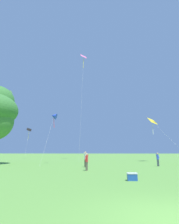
{
  "coord_description": "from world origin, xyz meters",
  "views": [
    {
      "loc": [
        -2.04,
        -5.01,
        1.65
      ],
      "look_at": [
        -3.72,
        31.0,
        9.48
      ],
      "focal_mm": 29.55,
      "sensor_mm": 36.0,
      "label": 1
    }
  ],
  "objects_px": {
    "person_near_tree": "(85,158)",
    "picnic_cooler": "(132,177)",
    "kite_blue_delta": "(54,116)",
    "kite_pink_low": "(83,61)",
    "kite_white_distant": "(7,93)",
    "person_with_spool": "(87,160)",
    "person_far_back": "(158,158)",
    "kite_black_large": "(29,132)",
    "kite_yellow_diamond": "(153,123)"
  },
  "relations": [
    {
      "from": "kite_blue_delta",
      "to": "person_with_spool",
      "type": "relative_size",
      "value": 4.94
    },
    {
      "from": "person_with_spool",
      "to": "person_far_back",
      "type": "height_order",
      "value": "person_far_back"
    },
    {
      "from": "kite_yellow_diamond",
      "to": "person_with_spool",
      "type": "bearing_deg",
      "value": -123.87
    },
    {
      "from": "kite_black_large",
      "to": "person_far_back",
      "type": "height_order",
      "value": "kite_black_large"
    },
    {
      "from": "kite_white_distant",
      "to": "person_far_back",
      "type": "distance_m",
      "value": 23.79
    },
    {
      "from": "kite_white_distant",
      "to": "person_with_spool",
      "type": "height_order",
      "value": "kite_white_distant"
    },
    {
      "from": "kite_blue_delta",
      "to": "kite_white_distant",
      "type": "height_order",
      "value": "kite_white_distant"
    },
    {
      "from": "person_near_tree",
      "to": "picnic_cooler",
      "type": "bearing_deg",
      "value": -70.49
    },
    {
      "from": "kite_white_distant",
      "to": "picnic_cooler",
      "type": "bearing_deg",
      "value": -43.78
    },
    {
      "from": "person_far_back",
      "to": "kite_yellow_diamond",
      "type": "bearing_deg",
      "value": 74.74
    },
    {
      "from": "kite_blue_delta",
      "to": "kite_pink_low",
      "type": "relative_size",
      "value": 0.29
    },
    {
      "from": "kite_black_large",
      "to": "person_far_back",
      "type": "distance_m",
      "value": 36.01
    },
    {
      "from": "kite_white_distant",
      "to": "person_with_spool",
      "type": "bearing_deg",
      "value": -36.48
    },
    {
      "from": "person_far_back",
      "to": "kite_black_large",
      "type": "bearing_deg",
      "value": 135.54
    },
    {
      "from": "kite_black_large",
      "to": "kite_pink_low",
      "type": "height_order",
      "value": "kite_pink_low"
    },
    {
      "from": "kite_black_large",
      "to": "kite_blue_delta",
      "type": "relative_size",
      "value": 1.06
    },
    {
      "from": "person_far_back",
      "to": "picnic_cooler",
      "type": "bearing_deg",
      "value": -114.01
    },
    {
      "from": "kite_yellow_diamond",
      "to": "picnic_cooler",
      "type": "bearing_deg",
      "value": -109.84
    },
    {
      "from": "kite_black_large",
      "to": "kite_white_distant",
      "type": "bearing_deg",
      "value": -78.92
    },
    {
      "from": "kite_yellow_diamond",
      "to": "picnic_cooler",
      "type": "xyz_separation_m",
      "value": [
        -8.08,
        -22.39,
        -6.54
      ]
    },
    {
      "from": "kite_blue_delta",
      "to": "person_near_tree",
      "type": "height_order",
      "value": "kite_blue_delta"
    },
    {
      "from": "person_far_back",
      "to": "picnic_cooler",
      "type": "height_order",
      "value": "person_far_back"
    },
    {
      "from": "kite_blue_delta",
      "to": "kite_white_distant",
      "type": "bearing_deg",
      "value": -179.6
    },
    {
      "from": "kite_white_distant",
      "to": "person_near_tree",
      "type": "distance_m",
      "value": 17.07
    },
    {
      "from": "person_with_spool",
      "to": "person_far_back",
      "type": "distance_m",
      "value": 9.87
    },
    {
      "from": "kite_pink_low",
      "to": "person_with_spool",
      "type": "bearing_deg",
      "value": -84.38
    },
    {
      "from": "kite_white_distant",
      "to": "person_near_tree",
      "type": "bearing_deg",
      "value": -24.52
    },
    {
      "from": "person_with_spool",
      "to": "person_near_tree",
      "type": "relative_size",
      "value": 0.9
    },
    {
      "from": "kite_black_large",
      "to": "kite_yellow_diamond",
      "type": "height_order",
      "value": "kite_black_large"
    },
    {
      "from": "person_far_back",
      "to": "picnic_cooler",
      "type": "distance_m",
      "value": 12.51
    },
    {
      "from": "picnic_cooler",
      "to": "kite_blue_delta",
      "type": "bearing_deg",
      "value": 119.06
    },
    {
      "from": "kite_blue_delta",
      "to": "person_far_back",
      "type": "relative_size",
      "value": 4.83
    },
    {
      "from": "kite_yellow_diamond",
      "to": "kite_pink_low",
      "type": "relative_size",
      "value": 0.31
    },
    {
      "from": "person_with_spool",
      "to": "person_near_tree",
      "type": "bearing_deg",
      "value": 95.67
    },
    {
      "from": "kite_yellow_diamond",
      "to": "picnic_cooler",
      "type": "distance_m",
      "value": 24.68
    },
    {
      "from": "kite_pink_low",
      "to": "person_near_tree",
      "type": "bearing_deg",
      "value": -84.39
    },
    {
      "from": "person_with_spool",
      "to": "person_far_back",
      "type": "xyz_separation_m",
      "value": [
        8.13,
        5.6,
        0.02
      ]
    },
    {
      "from": "person_near_tree",
      "to": "person_far_back",
      "type": "bearing_deg",
      "value": 11.26
    },
    {
      "from": "kite_black_large",
      "to": "kite_pink_low",
      "type": "bearing_deg",
      "value": -23.34
    },
    {
      "from": "kite_blue_delta",
      "to": "person_far_back",
      "type": "height_order",
      "value": "kite_blue_delta"
    },
    {
      "from": "kite_yellow_diamond",
      "to": "kite_white_distant",
      "type": "distance_m",
      "value": 25.54
    },
    {
      "from": "kite_pink_low",
      "to": "kite_yellow_diamond",
      "type": "bearing_deg",
      "value": -29.02
    },
    {
      "from": "person_far_back",
      "to": "kite_pink_low",
      "type": "bearing_deg",
      "value": 119.62
    },
    {
      "from": "kite_white_distant",
      "to": "person_near_tree",
      "type": "height_order",
      "value": "kite_white_distant"
    },
    {
      "from": "kite_blue_delta",
      "to": "kite_white_distant",
      "type": "distance_m",
      "value": 8.43
    },
    {
      "from": "kite_blue_delta",
      "to": "kite_pink_low",
      "type": "bearing_deg",
      "value": 77.22
    },
    {
      "from": "kite_blue_delta",
      "to": "kite_pink_low",
      "type": "height_order",
      "value": "kite_pink_low"
    },
    {
      "from": "person_with_spool",
      "to": "picnic_cooler",
      "type": "distance_m",
      "value": 6.6
    },
    {
      "from": "person_near_tree",
      "to": "person_with_spool",
      "type": "bearing_deg",
      "value": -84.33
    },
    {
      "from": "person_with_spool",
      "to": "picnic_cooler",
      "type": "bearing_deg",
      "value": -62.27
    }
  ]
}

